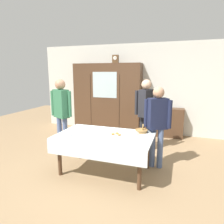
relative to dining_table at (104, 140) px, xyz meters
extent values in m
plane|color=#997A56|center=(0.00, 0.24, -0.64)|extent=(12.00, 12.00, 0.00)
cube|color=silver|center=(0.00, 2.89, 0.71)|extent=(6.40, 0.10, 2.70)
cylinder|color=#4C3321|center=(-0.73, -0.35, -0.29)|extent=(0.07, 0.07, 0.70)
cylinder|color=#4C3321|center=(0.73, -0.35, -0.29)|extent=(0.07, 0.07, 0.70)
cylinder|color=#4C3321|center=(-0.73, 0.42, -0.29)|extent=(0.07, 0.07, 0.70)
cylinder|color=#4C3321|center=(0.73, 0.42, -0.29)|extent=(0.07, 0.07, 0.70)
cube|color=silver|center=(0.00, 0.04, 0.08)|extent=(1.75, 1.05, 0.03)
cube|color=silver|center=(0.00, -0.49, -0.06)|extent=(1.75, 0.01, 0.24)
cube|color=#4C3321|center=(-0.90, 2.59, 0.42)|extent=(2.11, 0.45, 2.12)
cube|color=silver|center=(-0.90, 2.36, 0.85)|extent=(0.76, 0.01, 0.76)
cube|color=black|center=(-1.36, 2.36, 0.32)|extent=(0.01, 0.01, 1.69)
cube|color=black|center=(-0.44, 2.36, 0.32)|extent=(0.01, 0.01, 1.69)
cube|color=brown|center=(-0.63, 2.59, 1.60)|extent=(0.18, 0.10, 0.24)
cylinder|color=white|center=(-0.63, 2.54, 1.63)|extent=(0.11, 0.01, 0.11)
cube|color=black|center=(-0.63, 2.53, 1.64)|extent=(0.00, 0.00, 0.04)
cube|color=black|center=(-0.61, 2.53, 1.63)|extent=(0.05, 0.00, 0.00)
cube|color=#4C3321|center=(0.85, 2.64, -0.22)|extent=(1.09, 0.35, 0.84)
cube|color=#664C7A|center=(0.85, 2.64, 0.22)|extent=(0.15, 0.18, 0.03)
cube|color=#99332D|center=(0.85, 2.64, 0.25)|extent=(0.14, 0.17, 0.03)
cube|color=#3D754C|center=(0.85, 2.64, 0.27)|extent=(0.14, 0.18, 0.02)
cube|color=#3D754C|center=(0.85, 2.64, 0.29)|extent=(0.15, 0.18, 0.02)
cylinder|color=white|center=(-0.60, -0.25, 0.10)|extent=(0.13, 0.13, 0.01)
cylinder|color=white|center=(-0.60, -0.25, 0.13)|extent=(0.08, 0.08, 0.05)
torus|color=white|center=(-0.56, -0.25, 0.13)|extent=(0.04, 0.01, 0.04)
cylinder|color=white|center=(-0.71, 0.02, 0.10)|extent=(0.13, 0.13, 0.01)
cylinder|color=white|center=(-0.71, 0.02, 0.13)|extent=(0.08, 0.08, 0.05)
torus|color=white|center=(-0.68, 0.02, 0.13)|extent=(0.04, 0.01, 0.04)
cylinder|color=#47230F|center=(-0.71, 0.02, 0.15)|extent=(0.06, 0.06, 0.01)
cylinder|color=white|center=(-0.16, -0.02, 0.10)|extent=(0.13, 0.13, 0.01)
cylinder|color=white|center=(-0.16, -0.02, 0.13)|extent=(0.08, 0.08, 0.05)
torus|color=white|center=(-0.13, -0.02, 0.13)|extent=(0.04, 0.01, 0.04)
cylinder|color=#47230F|center=(-0.16, -0.02, 0.15)|extent=(0.06, 0.06, 0.01)
cylinder|color=white|center=(-0.30, 0.21, 0.10)|extent=(0.13, 0.13, 0.01)
cylinder|color=white|center=(-0.30, 0.21, 0.13)|extent=(0.08, 0.08, 0.05)
torus|color=white|center=(-0.26, 0.21, 0.13)|extent=(0.04, 0.01, 0.04)
cylinder|color=white|center=(0.54, 0.18, 0.10)|extent=(0.13, 0.13, 0.01)
cylinder|color=white|center=(0.54, 0.18, 0.13)|extent=(0.08, 0.08, 0.05)
torus|color=white|center=(0.58, 0.18, 0.13)|extent=(0.04, 0.01, 0.04)
cylinder|color=#9E7542|center=(0.61, 0.40, 0.12)|extent=(0.22, 0.22, 0.05)
torus|color=#9E7542|center=(0.61, 0.40, 0.14)|extent=(0.24, 0.24, 0.02)
cylinder|color=tan|center=(0.63, 0.38, 0.19)|extent=(0.03, 0.03, 0.12)
cylinder|color=tan|center=(0.64, 0.40, 0.19)|extent=(0.03, 0.03, 0.12)
cylinder|color=tan|center=(0.63, 0.41, 0.19)|extent=(0.03, 0.02, 0.12)
cylinder|color=white|center=(0.21, 0.05, 0.10)|extent=(0.28, 0.28, 0.01)
ellipsoid|color=#BC7F3D|center=(0.27, 0.04, 0.12)|extent=(0.07, 0.05, 0.04)
ellipsoid|color=#BC7F3D|center=(0.21, 0.11, 0.12)|extent=(0.07, 0.05, 0.04)
ellipsoid|color=#BC7F3D|center=(0.15, 0.04, 0.12)|extent=(0.07, 0.05, 0.04)
cube|color=silver|center=(0.46, -0.07, 0.09)|extent=(0.10, 0.01, 0.00)
ellipsoid|color=silver|center=(0.52, -0.07, 0.10)|extent=(0.03, 0.02, 0.01)
cube|color=silver|center=(-0.36, 0.40, 0.09)|extent=(0.10, 0.01, 0.00)
ellipsoid|color=silver|center=(-0.30, 0.40, 0.10)|extent=(0.03, 0.02, 0.01)
cylinder|color=#232328|center=(0.44, 1.35, -0.22)|extent=(0.11, 0.11, 0.84)
cylinder|color=#232328|center=(0.59, 1.35, -0.22)|extent=(0.11, 0.11, 0.84)
cube|color=#232328|center=(0.52, 1.35, 0.52)|extent=(0.32, 0.41, 0.63)
sphere|color=tan|center=(0.52, 1.35, 0.94)|extent=(0.23, 0.23, 0.23)
cylinder|color=#232328|center=(0.30, 1.35, 0.52)|extent=(0.08, 0.08, 0.57)
cylinder|color=#232328|center=(0.74, 1.35, 0.52)|extent=(0.08, 0.08, 0.57)
cylinder|color=slate|center=(0.81, 0.54, -0.24)|extent=(0.11, 0.11, 0.79)
cylinder|color=slate|center=(0.96, 0.54, -0.24)|extent=(0.11, 0.11, 0.79)
cube|color=#191E38|center=(0.88, 0.54, 0.45)|extent=(0.41, 0.35, 0.59)
sphere|color=tan|center=(0.88, 0.54, 0.85)|extent=(0.21, 0.21, 0.21)
cylinder|color=#191E38|center=(0.66, 0.54, 0.45)|extent=(0.08, 0.08, 0.53)
cylinder|color=#191E38|center=(1.10, 0.54, 0.45)|extent=(0.08, 0.08, 0.53)
cylinder|color=slate|center=(-1.34, 0.59, -0.21)|extent=(0.11, 0.11, 0.84)
cylinder|color=slate|center=(-1.19, 0.59, -0.21)|extent=(0.11, 0.11, 0.84)
cube|color=#33704C|center=(-1.27, 0.59, 0.52)|extent=(0.41, 0.33, 0.63)
sphere|color=tan|center=(-1.27, 0.59, 0.95)|extent=(0.23, 0.23, 0.23)
cylinder|color=#33704C|center=(-1.49, 0.59, 0.52)|extent=(0.08, 0.08, 0.57)
cylinder|color=#33704C|center=(-1.05, 0.59, 0.52)|extent=(0.08, 0.08, 0.57)
camera|label=1|loc=(1.28, -3.28, 1.22)|focal=32.39mm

